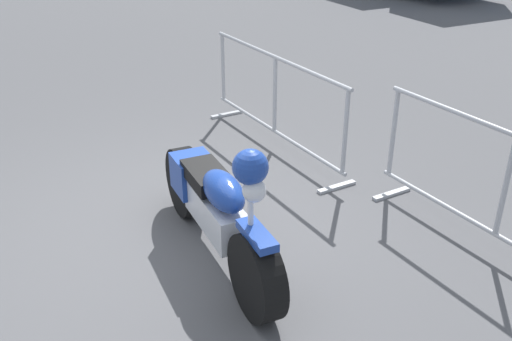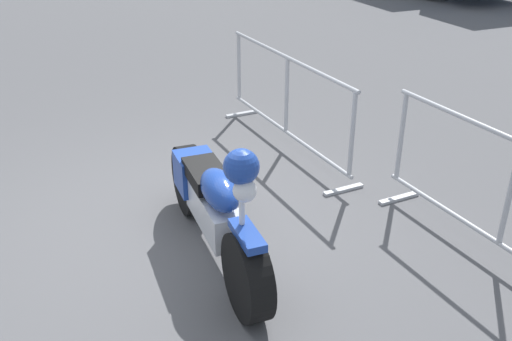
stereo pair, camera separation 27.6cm
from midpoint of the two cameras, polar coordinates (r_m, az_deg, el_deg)
The scene contains 4 objects.
ground_plane at distance 5.03m, azimuth -10.66°, elevation -6.20°, with size 120.00×120.00×0.00m, color #4C4C4F.
motorcycle at distance 4.44m, azimuth -5.85°, elevation -3.61°, with size 2.13×0.68×1.22m.
crowd_barrier_near at distance 6.35m, azimuth 0.64°, elevation 6.98°, with size 2.55×0.76×1.07m.
crowd_barrier_far at distance 4.73m, azimuth 22.02°, elevation -2.28°, with size 2.55×0.76×1.07m.
Camera 1 is at (3.75, -1.97, 2.68)m, focal length 40.00 mm.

